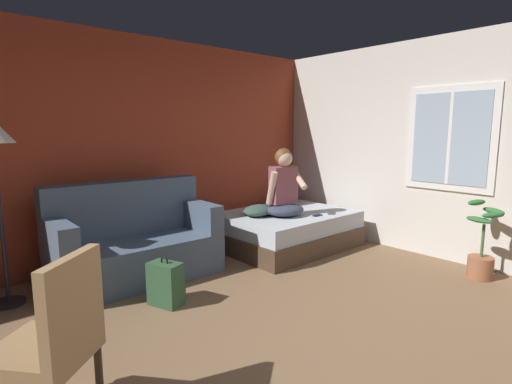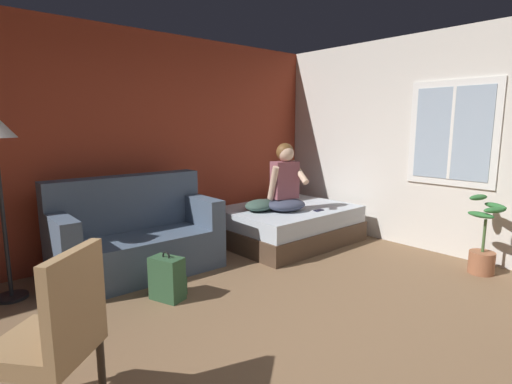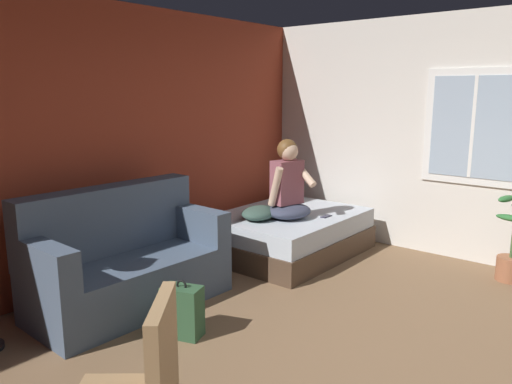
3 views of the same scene
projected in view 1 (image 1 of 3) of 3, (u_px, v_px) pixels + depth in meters
The scene contains 11 objects.
ground_plane at pixel (302, 369), 2.69m from camera, with size 40.00×40.00×0.00m, color brown.
wall_back_accent at pixel (113, 150), 4.72m from camera, with size 11.05×0.16×2.70m, color #993823.
wall_side_with_window at pixel (488, 151), 4.51m from camera, with size 0.19×7.30×2.70m.
bed at pixel (287, 230), 5.46m from camera, with size 1.76×1.35×0.48m.
couch at pixel (134, 243), 4.28m from camera, with size 1.72×0.87×1.04m.
side_chair at pixel (52, 339), 2.05m from camera, with size 0.65×0.65×0.98m.
person_seated at pixel (284, 189), 5.16m from camera, with size 0.61×0.55×0.88m.
backpack at pixel (166, 284), 3.65m from camera, with size 0.31×0.34×0.46m.
throw_pillow at pixel (259, 210), 5.20m from camera, with size 0.48×0.36×0.14m, color #385147.
cell_phone at pixel (317, 215), 5.19m from camera, with size 0.07×0.14×0.01m, color black.
potted_plant at pixel (482, 251), 4.27m from camera, with size 0.39×0.37×0.85m.
Camera 1 is at (-1.87, -1.64, 1.60)m, focal length 28.00 mm.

